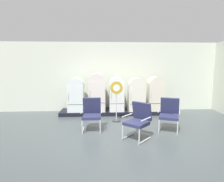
% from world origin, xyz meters
% --- Properties ---
extents(ground, '(12.00, 10.00, 0.05)m').
position_xyz_m(ground, '(0.00, 0.00, -0.03)').
color(ground, '#40484A').
extents(back_wall, '(11.76, 0.12, 3.09)m').
position_xyz_m(back_wall, '(0.00, 3.66, 1.56)').
color(back_wall, silver).
rests_on(back_wall, ground).
extents(display_plinth, '(4.71, 0.95, 0.16)m').
position_xyz_m(display_plinth, '(0.00, 3.02, 0.08)').
color(display_plinth, black).
rests_on(display_plinth, ground).
extents(refrigerator_0, '(0.66, 0.72, 1.41)m').
position_xyz_m(refrigerator_0, '(-1.68, 2.94, 0.90)').
color(refrigerator_0, white).
rests_on(refrigerator_0, display_plinth).
extents(refrigerator_1, '(0.68, 0.72, 1.59)m').
position_xyz_m(refrigerator_1, '(-0.80, 2.94, 1.00)').
color(refrigerator_1, silver).
rests_on(refrigerator_1, display_plinth).
extents(refrigerator_2, '(0.60, 0.71, 1.44)m').
position_xyz_m(refrigerator_2, '(0.02, 2.93, 0.92)').
color(refrigerator_2, white).
rests_on(refrigerator_2, display_plinth).
extents(refrigerator_3, '(0.70, 0.64, 1.40)m').
position_xyz_m(refrigerator_3, '(0.86, 2.90, 0.89)').
color(refrigerator_3, silver).
rests_on(refrigerator_3, display_plinth).
extents(refrigerator_4, '(0.65, 0.63, 1.44)m').
position_xyz_m(refrigerator_4, '(1.68, 2.89, 0.91)').
color(refrigerator_4, silver).
rests_on(refrigerator_4, display_plinth).
extents(armchair_left, '(0.66, 0.68, 1.03)m').
position_xyz_m(armchair_left, '(-0.94, 0.99, 0.56)').
color(armchair_left, silver).
rests_on(armchair_left, ground).
extents(armchair_right, '(0.81, 0.85, 1.03)m').
position_xyz_m(armchair_right, '(1.56, 0.80, 0.56)').
color(armchair_right, silver).
rests_on(armchair_right, ground).
extents(armchair_center, '(0.89, 0.90, 1.03)m').
position_xyz_m(armchair_center, '(0.43, 0.16, 0.56)').
color(armchair_center, silver).
rests_on(armchair_center, ground).
extents(sign_stand, '(0.46, 0.32, 1.49)m').
position_xyz_m(sign_stand, '(-0.07, 1.86, 0.74)').
color(sign_stand, '#2D2D30').
rests_on(sign_stand, ground).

